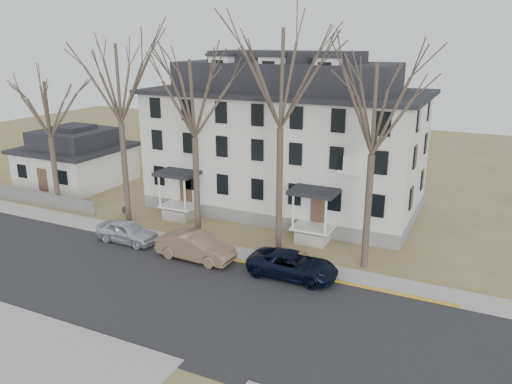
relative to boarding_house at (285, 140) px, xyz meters
The scene contains 16 objects.
ground 18.85m from the boarding_house, 83.64° to the right, with size 120.00×120.00×0.00m, color olive.
main_road 16.96m from the boarding_house, 82.85° to the right, with size 120.00×10.00×0.04m, color #27272A.
far_sidewalk 11.49m from the boarding_house, 78.64° to the right, with size 120.00×2.00×0.08m, color #A09F97.
yellow_curb 13.99m from the boarding_house, 57.18° to the right, with size 14.00×0.25×0.06m, color gold.
boarding_house is the anchor object (origin of this frame).
small_house 20.34m from the boarding_house, behind, with size 8.70×8.70×5.00m.
fence 21.48m from the boarding_house, 156.01° to the right, with size 14.00×0.06×1.20m, color gray.
tree_far_left 13.12m from the boarding_house, 137.82° to the right, with size 8.40×8.40×13.72m.
tree_mid_left 9.66m from the boarding_house, 110.20° to the right, with size 7.80×7.80×12.74m.
tree_center 10.39m from the boarding_house, 69.80° to the right, with size 9.00×9.00×14.70m.
tree_mid_right 12.51m from the boarding_house, 43.81° to the right, with size 7.80×7.80×12.74m.
tree_bungalow 18.17m from the boarding_house, 152.99° to the right, with size 6.60×6.60×10.78m.
car_silver 13.87m from the boarding_house, 119.72° to the right, with size 1.72×4.27×1.45m, color silver.
car_tan 12.57m from the boarding_house, 94.78° to the right, with size 1.71×4.92×1.62m, color #7D634D.
car_navy 13.28m from the boarding_house, 65.23° to the right, with size 2.35×5.10×1.42m, color black.
bicycle_left 13.33m from the boarding_house, 143.44° to the right, with size 0.55×1.58×0.83m, color black.
Camera 1 is at (12.42, -17.23, 12.87)m, focal length 35.00 mm.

